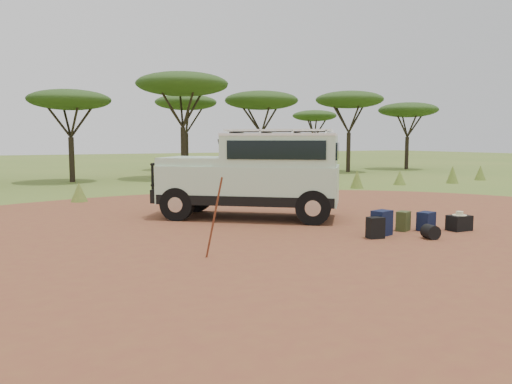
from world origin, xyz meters
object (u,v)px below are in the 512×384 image
safari_vehicle (256,176)px  walking_staff (214,218)px  duffel_navy (426,221)px  backpack_black (375,228)px  backpack_olive (403,221)px  backpack_navy (382,223)px  hard_case (459,223)px

safari_vehicle → walking_staff: size_ratio=3.34×
duffel_navy → safari_vehicle: bearing=110.8°
safari_vehicle → duffel_navy: (2.73, -3.72, -0.97)m
backpack_black → backpack_olive: 1.29m
backpack_navy → hard_case: size_ratio=1.10×
backpack_navy → backpack_olive: size_ratio=1.22×
safari_vehicle → duffel_navy: size_ratio=11.22×
hard_case → backpack_olive: bearing=156.2°
walking_staff → duffel_navy: 5.70m
backpack_navy → duffel_navy: backpack_navy is taller
backpack_olive → duffel_navy: 0.57m
safari_vehicle → duffel_navy: bearing=-14.9°
backpack_black → backpack_navy: size_ratio=0.82×
backpack_navy → backpack_olive: 0.89m
hard_case → safari_vehicle: bearing=132.7°
backpack_black → walking_staff: bearing=-169.0°
safari_vehicle → backpack_black: (0.98, -3.88, -0.96)m
walking_staff → backpack_black: (3.93, 0.03, -0.52)m
duffel_navy → hard_case: (0.72, -0.37, -0.04)m
duffel_navy → backpack_navy: bearing=163.1°
backpack_navy → duffel_navy: bearing=-15.1°
backpack_olive → hard_case: 1.38m
safari_vehicle → backpack_navy: 4.02m
backpack_black → backpack_olive: bearing=28.7°
backpack_black → duffel_navy: (1.75, 0.16, -0.01)m
backpack_navy → hard_case: (2.10, -0.41, -0.10)m
safari_vehicle → backpack_olive: 4.23m
backpack_black → hard_case: 2.47m
backpack_navy → duffel_navy: size_ratio=1.27×
duffel_navy → walking_staff: bearing=166.4°
safari_vehicle → backpack_black: bearing=-37.0°
duffel_navy → hard_case: size_ratio=0.87×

